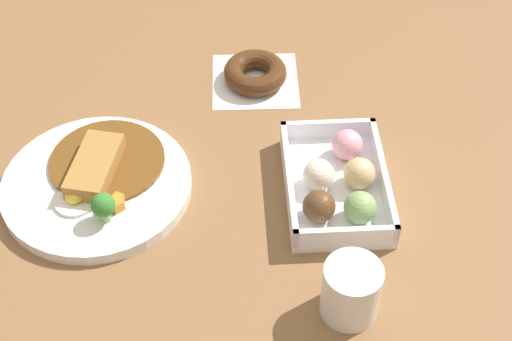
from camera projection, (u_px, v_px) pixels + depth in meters
The scene contains 5 objects.
ground_plane at pixel (208, 185), 1.11m from camera, with size 1.60×1.60×0.00m, color brown.
curry_plate at pixel (98, 181), 1.10m from camera, with size 0.27×0.27×0.06m.
donut_box at pixel (338, 183), 1.08m from camera, with size 0.21×0.14×0.06m.
chocolate_ring_donut at pixel (255, 73), 1.26m from camera, with size 0.14×0.14×0.03m.
coffee_mug at pixel (351, 291), 0.94m from camera, with size 0.07×0.07×0.08m, color silver.
Camera 1 is at (-0.75, -0.03, 0.82)m, focal length 54.34 mm.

